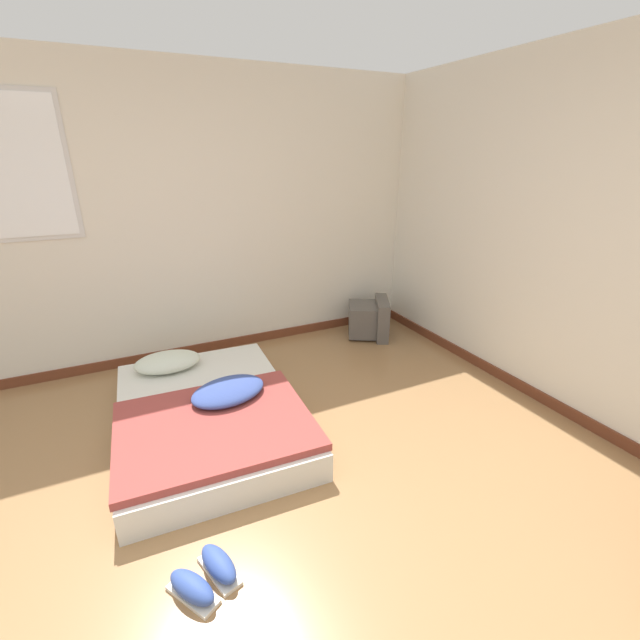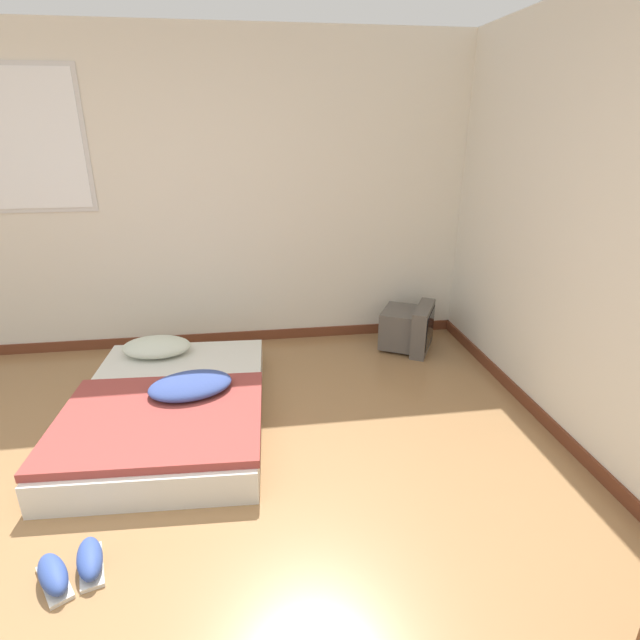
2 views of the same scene
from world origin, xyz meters
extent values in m
plane|color=#997047|center=(0.00, 0.00, 0.00)|extent=(20.00, 20.00, 0.00)
cube|color=silver|center=(0.00, 2.74, 1.30)|extent=(7.63, 0.06, 2.60)
cube|color=brown|center=(0.00, 2.70, 0.04)|extent=(7.63, 0.02, 0.09)
cube|color=silver|center=(-1.06, 2.70, 1.77)|extent=(1.17, 0.01, 1.09)
cube|color=white|center=(-1.06, 2.70, 1.77)|extent=(1.10, 0.01, 1.02)
cube|color=silver|center=(0.14, 1.41, 0.10)|extent=(1.28, 1.78, 0.20)
ellipsoid|color=silver|center=(-0.04, 2.06, 0.27)|extent=(0.54, 0.37, 0.14)
cube|color=#993D38|center=(0.12, 1.09, 0.22)|extent=(1.27, 1.06, 0.05)
ellipsoid|color=#384C93|center=(0.29, 1.36, 0.29)|extent=(0.61, 0.50, 0.11)
cube|color=#56514C|center=(2.01, 2.37, 0.19)|extent=(0.44, 0.49, 0.33)
cube|color=#56514C|center=(2.19, 2.27, 0.20)|extent=(0.34, 0.48, 0.41)
cube|color=black|center=(2.25, 2.24, 0.21)|extent=(0.20, 0.35, 0.29)
cube|color=silver|center=(-0.21, 0.15, 0.01)|extent=(0.22, 0.27, 0.02)
ellipsoid|color=#334C99|center=(-0.21, 0.15, 0.06)|extent=(0.23, 0.28, 0.09)
cube|color=silver|center=(-0.07, 0.22, 0.01)|extent=(0.17, 0.28, 0.02)
ellipsoid|color=#334C99|center=(-0.07, 0.22, 0.06)|extent=(0.18, 0.28, 0.09)
camera|label=1|loc=(-0.28, -1.31, 1.87)|focal=24.00mm
camera|label=2|loc=(0.71, -1.61, 1.88)|focal=28.00mm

